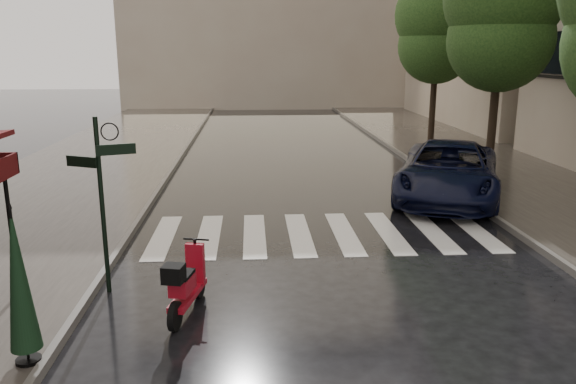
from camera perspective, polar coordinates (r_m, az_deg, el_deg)
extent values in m
cube|color=#38332D|center=(19.75, -20.96, 1.21)|extent=(6.00, 60.00, 0.12)
cube|color=#38332D|center=(20.85, 21.54, 1.80)|extent=(5.50, 60.00, 0.12)
cube|color=#595651|center=(19.07, -12.17, 1.44)|extent=(0.12, 60.00, 0.16)
cube|color=#595651|center=(19.82, 14.20, 1.80)|extent=(0.12, 60.00, 0.16)
cube|color=silver|center=(13.25, -12.57, -4.45)|extent=(0.50, 3.20, 0.01)
cube|color=silver|center=(13.12, -8.03, -4.42)|extent=(0.50, 3.20, 0.01)
cube|color=silver|center=(13.09, -3.42, -4.36)|extent=(0.50, 3.20, 0.01)
cube|color=silver|center=(13.13, 1.17, -4.27)|extent=(0.50, 3.20, 0.01)
cube|color=silver|center=(13.26, 5.71, -4.15)|extent=(0.50, 3.20, 0.01)
cube|color=silver|center=(13.47, 10.13, -4.02)|extent=(0.50, 3.20, 0.01)
cube|color=silver|center=(13.76, 14.39, -3.86)|extent=(0.50, 3.20, 0.01)
cube|color=silver|center=(14.12, 18.46, -3.69)|extent=(0.50, 3.20, 0.01)
cylinder|color=black|center=(10.40, -26.33, -3.28)|extent=(0.07, 0.07, 2.35)
cylinder|color=black|center=(10.10, -18.34, -1.50)|extent=(0.08, 0.08, 3.10)
cube|color=black|center=(9.81, -17.09, 4.15)|extent=(0.62, 0.26, 0.18)
cube|color=black|center=(10.00, -20.24, 2.91)|extent=(0.56, 0.29, 0.18)
cylinder|color=black|center=(20.22, 20.19, 8.17)|extent=(0.28, 0.28, 4.48)
sphere|color=black|center=(20.14, 20.72, 14.28)|extent=(3.40, 3.40, 3.40)
cylinder|color=black|center=(26.82, 14.55, 9.70)|extent=(0.28, 0.28, 4.37)
sphere|color=black|center=(26.75, 14.84, 14.19)|extent=(3.40, 3.40, 3.40)
sphere|color=black|center=(26.80, 15.02, 17.02)|extent=(3.80, 3.80, 3.80)
cylinder|color=black|center=(8.89, -11.40, -12.27)|extent=(0.19, 0.47, 0.46)
cylinder|color=black|center=(9.92, -9.04, -9.30)|extent=(0.19, 0.47, 0.46)
cube|color=maroon|center=(9.39, -10.12, -10.22)|extent=(0.53, 1.28, 0.10)
cube|color=maroon|center=(9.07, -10.68, -9.17)|extent=(0.39, 0.58, 0.27)
cube|color=maroon|center=(9.63, -9.39, -7.22)|extent=(0.32, 0.18, 0.72)
cylinder|color=black|center=(9.58, -9.31, -4.77)|extent=(0.44, 0.13, 0.03)
cube|color=black|center=(8.64, -11.55, -8.14)|extent=(0.36, 0.35, 0.27)
imported|color=black|center=(16.75, 15.98, 2.06)|extent=(4.66, 6.41, 1.62)
cylinder|color=black|center=(8.53, -24.84, -15.22)|extent=(0.33, 0.33, 0.05)
cylinder|color=black|center=(8.09, -25.61, -8.61)|extent=(0.04, 0.04, 2.07)
cone|color=black|center=(8.05, -25.69, -7.93)|extent=(0.40, 0.40, 1.97)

